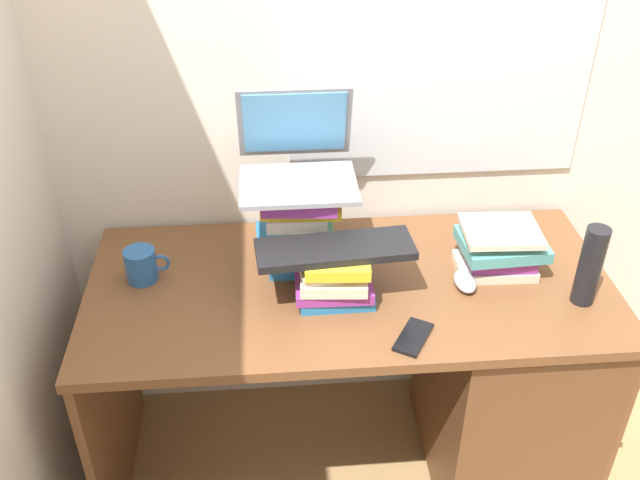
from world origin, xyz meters
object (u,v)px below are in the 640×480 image
at_px(laptop, 297,158).
at_px(computer_mouse, 465,281).
at_px(desk, 471,370).
at_px(mug, 142,265).
at_px(book_stack_tall, 300,226).
at_px(book_stack_keyboard_riser, 334,276).
at_px(water_bottle, 590,266).
at_px(book_stack_side, 500,248).
at_px(keyboard, 335,249).
at_px(cell_phone, 413,337).

relative_size(laptop, computer_mouse, 3.11).
xyz_separation_m(desk, mug, (-0.97, 0.09, 0.40)).
bearing_deg(book_stack_tall, book_stack_keyboard_riser, -63.76).
distance_m(desk, book_stack_keyboard_riser, 0.60).
distance_m(book_stack_keyboard_riser, computer_mouse, 0.38).
height_order(laptop, water_bottle, laptop).
xyz_separation_m(book_stack_tall, book_stack_side, (0.57, -0.07, -0.06)).
bearing_deg(book_stack_keyboard_riser, desk, 4.23).
distance_m(book_stack_tall, laptop, 0.19).
xyz_separation_m(desk, book_stack_side, (0.05, 0.06, 0.42)).
xyz_separation_m(laptop, computer_mouse, (0.46, -0.22, -0.30)).
bearing_deg(laptop, desk, -20.87).
height_order(keyboard, mug, keyboard).
relative_size(laptop, keyboard, 0.77).
bearing_deg(computer_mouse, laptop, 154.81).
xyz_separation_m(book_stack_side, computer_mouse, (-0.12, -0.08, -0.05)).
xyz_separation_m(book_stack_side, cell_phone, (-0.30, -0.28, -0.07)).
relative_size(mug, water_bottle, 0.54).
distance_m(book_stack_tall, book_stack_side, 0.58).
bearing_deg(desk, laptop, 159.13).
bearing_deg(computer_mouse, cell_phone, -132.14).
relative_size(computer_mouse, water_bottle, 0.44).
height_order(desk, book_stack_keyboard_riser, book_stack_keyboard_riser).
bearing_deg(mug, water_bottle, -9.27).
bearing_deg(book_stack_side, book_stack_tall, 172.71).
bearing_deg(mug, book_stack_keyboard_riser, -13.16).
xyz_separation_m(book_stack_keyboard_riser, water_bottle, (0.68, -0.07, 0.05)).
height_order(mug, cell_phone, mug).
relative_size(book_stack_keyboard_riser, computer_mouse, 2.07).
xyz_separation_m(book_stack_keyboard_riser, cell_phone, (0.19, -0.19, -0.06)).
relative_size(book_stack_side, cell_phone, 1.84).
bearing_deg(mug, laptop, 13.23).
distance_m(computer_mouse, mug, 0.91).
bearing_deg(water_bottle, laptop, 158.26).
xyz_separation_m(desk, laptop, (-0.52, 0.20, 0.66)).
bearing_deg(mug, book_stack_side, -1.70).
relative_size(book_stack_side, mug, 1.96).
relative_size(keyboard, mug, 3.30).
height_order(computer_mouse, mug, mug).
height_order(laptop, keyboard, laptop).
relative_size(book_stack_tall, cell_phone, 1.89).
height_order(keyboard, cell_phone, keyboard).
bearing_deg(water_bottle, desk, 156.40).
height_order(keyboard, computer_mouse, keyboard).
relative_size(keyboard, computer_mouse, 4.04).
bearing_deg(book_stack_keyboard_riser, keyboard, 27.19).
bearing_deg(mug, cell_phone, -23.59).
bearing_deg(water_bottle, cell_phone, -166.58).
bearing_deg(computer_mouse, water_bottle, -16.24).
bearing_deg(water_bottle, keyboard, 173.79).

